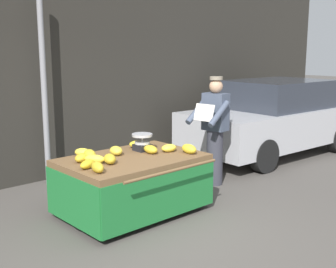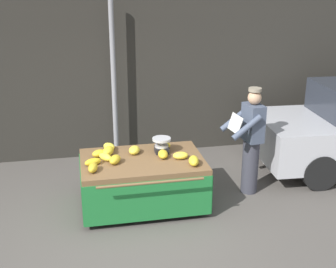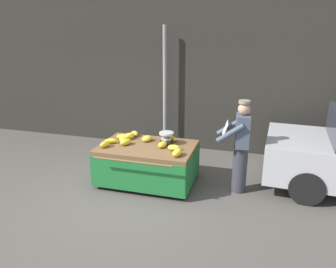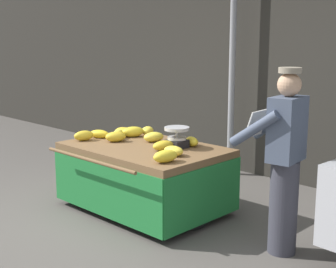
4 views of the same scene
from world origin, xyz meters
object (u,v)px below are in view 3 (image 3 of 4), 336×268
Objects in this scene: banana_bunch_6 at (122,137)px; banana_bunch_3 at (111,141)px; banana_cart at (147,155)px; banana_bunch_2 at (129,136)px; vendor_person at (240,147)px; banana_bunch_10 at (172,139)px; banana_bunch_8 at (163,145)px; banana_bunch_4 at (126,142)px; street_pole at (165,90)px; banana_bunch_0 at (147,139)px; banana_bunch_11 at (105,144)px; banana_bunch_7 at (174,148)px; banana_bunch_1 at (177,153)px; weighing_scale at (166,138)px; banana_bunch_9 at (134,134)px; banana_bunch_5 at (122,139)px.

banana_bunch_3 is at bearing -108.98° from banana_bunch_6.
banana_bunch_2 is at bearing 151.73° from banana_cart.
vendor_person is (1.73, 0.12, 0.31)m from banana_cart.
banana_bunch_8 is at bearing -101.81° from banana_bunch_10.
banana_bunch_4 is 0.37m from banana_bunch_6.
street_pole reaches higher than vendor_person.
banana_bunch_11 is (-0.64, -0.54, 0.00)m from banana_bunch_0.
banana_bunch_6 is 0.95× the size of banana_bunch_7.
banana_bunch_1 is at bearing -67.85° from banana_bunch_10.
weighing_scale is 1.08m from banana_bunch_3.
banana_bunch_1 is 1.40m from banana_bunch_9.
banana_bunch_1 reaches higher than banana_bunch_8.
banana_cart is 0.76m from banana_bunch_3.
banana_cart is 0.59m from banana_bunch_5.
banana_bunch_6 is at bearing 77.87° from banana_bunch_11.
banana_bunch_11 is at bearing -118.71° from banana_bunch_5.
banana_bunch_1 is (0.69, -0.35, 0.26)m from banana_cart.
banana_bunch_1 is at bearing -2.05° from banana_bunch_11.
banana_bunch_6 is 0.31m from banana_bunch_9.
banana_bunch_3 is at bearing -153.78° from banana_bunch_0.
banana_bunch_6 is 1.02m from banana_bunch_10.
vendor_person is (2.34, -0.10, 0.06)m from banana_bunch_6.
banana_bunch_9 is 0.12× the size of vendor_person.
banana_cart is 0.81m from banana_bunch_1.
vendor_person is at bearing 24.35° from banana_bunch_1.
banana_bunch_7 is at bearing -29.86° from banana_bunch_9.
banana_bunch_1 reaches higher than banana_cart.
banana_bunch_5 is (-0.13, 0.14, -0.01)m from banana_bunch_4.
banana_bunch_9 is at bearing -99.09° from street_pole.
street_pole reaches higher than banana_bunch_10.
banana_bunch_6 is 0.95m from banana_bunch_8.
banana_bunch_8 is 1.12× the size of banana_bunch_10.
banana_cart is 6.71× the size of banana_bunch_1.
banana_bunch_9 reaches higher than banana_cart.
street_pole reaches higher than banana_cart.
banana_bunch_1 is 0.16× the size of vendor_person.
banana_bunch_2 is 0.34m from banana_bunch_4.
banana_bunch_6 is (0.10, 0.30, 0.00)m from banana_bunch_3.
banana_bunch_4 is 0.96m from banana_bunch_7.
banana_bunch_4 is at bearing -78.18° from banana_bunch_2.
banana_bunch_3 is 2.45m from vendor_person.
banana_bunch_0 reaches higher than banana_cart.
street_pole is at bearing 110.99° from banana_bunch_7.
banana_bunch_1 is at bearing -62.48° from banana_bunch_7.
banana_bunch_6 is at bearing -103.35° from street_pole.
banana_bunch_10 is at bearing 71.42° from weighing_scale.
banana_bunch_7 is (1.17, -0.32, -0.00)m from banana_bunch_6.
banana_bunch_10 is 1.31m from banana_bunch_11.
banana_bunch_1 is 0.97× the size of banana_bunch_2.
street_pole reaches higher than banana_bunch_4.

